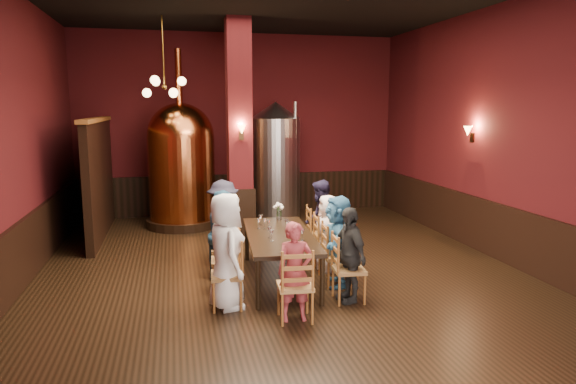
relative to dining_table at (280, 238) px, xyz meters
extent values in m
plane|color=black|center=(0.10, 0.39, -0.69)|extent=(10.00, 10.00, 0.00)
cube|color=#470F12|center=(0.10, 5.39, 1.56)|extent=(8.00, 0.02, 4.50)
cube|color=#470F12|center=(0.10, -4.61, 1.56)|extent=(8.00, 0.02, 4.50)
cube|color=#470F12|center=(-3.90, 0.39, 1.56)|extent=(0.02, 10.00, 4.50)
cube|color=#470F12|center=(4.10, 0.39, 1.56)|extent=(0.02, 10.00, 4.50)
cube|color=black|center=(4.06, 0.39, -0.19)|extent=(0.08, 9.90, 1.00)
cube|color=black|center=(0.10, 5.35, -0.19)|extent=(7.90, 0.08, 1.00)
cube|color=black|center=(-3.86, 0.39, -0.19)|extent=(0.08, 9.90, 1.00)
cube|color=#470F12|center=(-0.20, 3.19, 1.56)|extent=(0.58, 0.58, 4.50)
cube|color=black|center=(-3.10, 3.59, 0.51)|extent=(0.22, 3.50, 2.40)
cube|color=black|center=(0.00, 0.00, 0.03)|extent=(1.18, 2.47, 0.06)
cylinder|color=black|center=(-0.53, -1.10, -0.34)|extent=(0.07, 0.07, 0.69)
cylinder|color=black|center=(0.35, -1.17, -0.34)|extent=(0.07, 0.07, 0.69)
cylinder|color=black|center=(-0.35, 1.17, -0.34)|extent=(0.07, 0.07, 0.69)
cylinder|color=black|center=(0.53, 1.10, -0.34)|extent=(0.07, 0.07, 0.69)
imported|color=white|center=(-0.92, -0.93, 0.10)|extent=(0.61, 0.84, 1.58)
imported|color=#A51C3A|center=(-0.87, -0.26, -0.02)|extent=(0.39, 0.53, 1.34)
imported|color=#235177|center=(-0.82, 0.39, 0.01)|extent=(0.58, 0.76, 1.40)
imported|color=black|center=(-0.77, 1.06, 0.05)|extent=(0.62, 0.99, 1.47)
imported|color=black|center=(0.77, -1.06, -0.02)|extent=(0.45, 0.83, 1.34)
imported|color=teal|center=(0.82, -0.39, 0.01)|extent=(0.71, 1.35, 1.39)
imported|color=white|center=(0.87, 0.26, -0.05)|extent=(0.46, 0.66, 1.28)
imported|color=#211C38|center=(0.92, 0.93, 0.03)|extent=(0.57, 0.77, 1.43)
imported|color=#953138|center=(-0.12, -1.55, -0.05)|extent=(0.48, 0.33, 1.28)
cylinder|color=black|center=(-1.40, 4.17, -0.59)|extent=(1.67, 1.67, 0.19)
cylinder|color=#BF5E2C|center=(-1.40, 4.17, 0.43)|extent=(1.55, 1.55, 1.86)
sphere|color=#BF5E2C|center=(-1.40, 4.17, 1.36)|extent=(1.49, 1.49, 1.49)
cylinder|color=#BF5E2C|center=(-1.40, 4.17, 2.66)|extent=(0.15, 0.15, 1.21)
cylinder|color=#B2B2B7|center=(0.82, 4.42, 0.53)|extent=(1.51, 1.51, 2.43)
cone|color=#B2B2B7|center=(0.82, 4.42, 1.94)|extent=(1.17, 1.17, 0.39)
cylinder|color=#B2B2B7|center=(1.21, 4.03, 0.77)|extent=(0.08, 0.08, 2.73)
cylinder|color=white|center=(0.19, 0.99, 0.14)|extent=(0.09, 0.09, 0.16)
camera|label=1|loc=(-1.57, -7.61, 2.02)|focal=32.00mm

